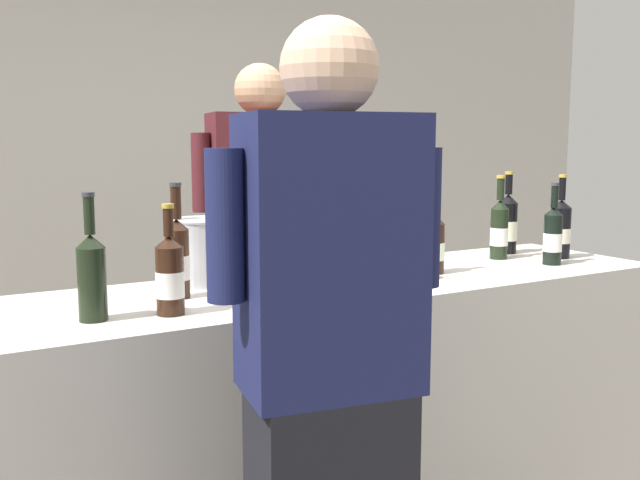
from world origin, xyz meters
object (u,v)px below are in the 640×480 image
at_px(wine_bottle_1, 434,243).
at_px(wine_bottle_9, 262,243).
at_px(wine_bottle_7, 499,229).
at_px(wine_bottle_3, 374,244).
at_px(wine_bottle_5, 507,224).
at_px(wine_bottle_4, 177,257).
at_px(wine_bottle_0, 553,236).
at_px(person_guest, 329,411).
at_px(ice_bucket, 200,251).
at_px(wine_bottle_8, 560,229).
at_px(wine_bottle_6, 92,274).
at_px(wine_bottle_2, 170,275).
at_px(person_server, 262,276).
at_px(wine_glass, 409,244).
at_px(potted_shrub, 363,271).

distance_m(wine_bottle_1, wine_bottle_9, 0.62).
bearing_deg(wine_bottle_7, wine_bottle_3, -173.98).
bearing_deg(wine_bottle_5, wine_bottle_4, -174.59).
height_order(wine_bottle_0, wine_bottle_3, wine_bottle_3).
bearing_deg(person_guest, ice_bucket, 87.77).
relative_size(wine_bottle_3, wine_bottle_8, 0.94).
distance_m(wine_bottle_5, wine_bottle_9, 1.16).
bearing_deg(wine_bottle_8, wine_bottle_1, -179.13).
xyz_separation_m(wine_bottle_6, person_guest, (0.38, -0.59, -0.26)).
bearing_deg(person_guest, wine_bottle_7, 32.10).
xyz_separation_m(wine_bottle_2, person_guest, (0.18, -0.56, -0.24)).
relative_size(wine_bottle_4, wine_bottle_7, 1.04).
height_order(wine_bottle_7, person_server, person_server).
height_order(wine_bottle_2, wine_glass, wine_bottle_2).
relative_size(wine_bottle_5, person_server, 0.20).
relative_size(wine_bottle_2, wine_bottle_7, 0.90).
bearing_deg(wine_bottle_4, wine_bottle_2, -114.06).
relative_size(wine_bottle_2, potted_shrub, 0.25).
distance_m(wine_bottle_4, wine_bottle_7, 1.38).
xyz_separation_m(wine_bottle_0, wine_bottle_6, (-1.75, -0.00, 0.01)).
height_order(wine_bottle_2, wine_bottle_3, wine_bottle_3).
xyz_separation_m(wine_bottle_2, wine_bottle_3, (0.80, 0.17, 0.01)).
bearing_deg(wine_bottle_3, wine_bottle_6, -172.18).
height_order(wine_bottle_6, wine_bottle_7, wine_bottle_6).
bearing_deg(wine_bottle_2, wine_bottle_6, 169.40).
relative_size(wine_bottle_6, person_guest, 0.20).
height_order(wine_bottle_8, ice_bucket, wine_bottle_8).
distance_m(wine_bottle_3, wine_bottle_4, 0.71).
bearing_deg(wine_bottle_7, wine_bottle_8, -25.42).
distance_m(wine_bottle_4, person_server, 0.93).
height_order(wine_bottle_9, person_guest, person_guest).
height_order(wine_bottle_0, wine_bottle_7, wine_bottle_7).
height_order(wine_bottle_1, wine_bottle_2, wine_bottle_1).
xyz_separation_m(wine_bottle_9, ice_bucket, (-0.22, 0.01, -0.01)).
distance_m(wine_bottle_4, person_guest, 0.80).
bearing_deg(wine_bottle_3, wine_bottle_7, 6.02).
bearing_deg(wine_bottle_3, potted_shrub, 58.28).
relative_size(wine_bottle_0, wine_bottle_6, 0.93).
distance_m(wine_bottle_0, wine_glass, 0.69).
relative_size(wine_bottle_6, ice_bucket, 1.54).
relative_size(wine_bottle_6, wine_bottle_8, 1.00).
xyz_separation_m(wine_bottle_3, person_guest, (-0.61, -0.73, -0.24)).
bearing_deg(wine_bottle_4, ice_bucket, 50.38).
height_order(wine_bottle_0, ice_bucket, wine_bottle_0).
bearing_deg(wine_glass, wine_bottle_7, 17.87).
distance_m(wine_bottle_9, potted_shrub, 1.43).
distance_m(wine_bottle_5, potted_shrub, 1.00).
bearing_deg(wine_bottle_0, wine_bottle_4, 174.08).
distance_m(wine_bottle_4, wine_bottle_8, 1.61).
bearing_deg(wine_bottle_2, wine_bottle_5, 11.89).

